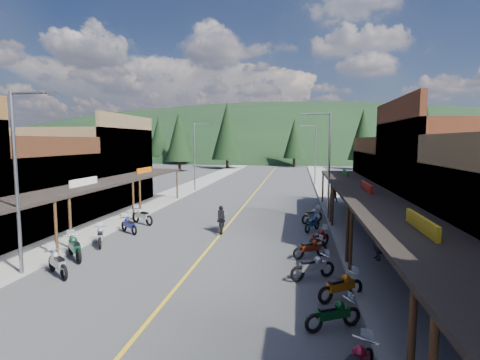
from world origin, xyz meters
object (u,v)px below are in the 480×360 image
at_px(shop_west_3, 92,167).
at_px(shop_east_2, 463,185).
at_px(shop_west_2, 14,192).
at_px(bike_west_9, 142,215).
at_px(pedestrian_east_b, 334,194).
at_px(streetlight_0, 19,175).
at_px(bike_east_5, 341,285).
at_px(bike_east_7, 310,247).
at_px(pine_4, 363,134).
at_px(streetlight_3, 314,152).
at_px(pine_0, 105,138).
at_px(bike_east_8, 319,237).
at_px(pine_9, 417,138).
at_px(pine_8, 138,140).
at_px(shop_east_3, 410,183).
at_px(bike_east_9, 312,223).
at_px(pine_5, 426,132).
at_px(pine_7, 159,136).
at_px(bike_east_4, 333,313).
at_px(pedestrian_east_a, 378,240).
at_px(pine_3, 294,138).
at_px(bike_east_6, 313,266).
at_px(streetlight_2, 327,161).
at_px(rider_on_bike, 222,221).
at_px(bike_west_8, 129,224).
at_px(streetlight_1, 196,153).
at_px(pine_11, 403,132).
at_px(pine_2, 227,131).
at_px(bike_west_7, 100,235).
at_px(pine_1, 181,135).
at_px(bike_west_6, 75,246).
at_px(bike_east_10, 312,215).

height_order(shop_west_3, shop_east_2, same).
relative_size(shop_west_2, bike_west_9, 4.79).
bearing_deg(pedestrian_east_b, shop_east_2, 87.81).
xyz_separation_m(streetlight_0, bike_east_5, (13.41, -0.40, -3.88)).
bearing_deg(bike_east_7, pine_4, 136.57).
bearing_deg(streetlight_3, pine_0, 145.72).
bearing_deg(bike_east_8, pine_0, 158.44).
bearing_deg(pine_9, pine_8, -173.80).
xyz_separation_m(shop_east_3, bike_east_9, (-7.93, -6.94, -1.99)).
height_order(pine_5, pine_7, pine_5).
height_order(bike_east_4, bike_east_8, bike_east_8).
distance_m(bike_east_9, pedestrian_east_a, 6.70).
bearing_deg(pine_4, shop_east_2, -94.14).
xyz_separation_m(streetlight_0, bike_east_8, (12.99, 6.48, -3.87)).
xyz_separation_m(bike_west_9, pedestrian_east_a, (14.83, -6.26, 0.46)).
height_order(pine_3, bike_east_6, pine_3).
bearing_deg(streetlight_2, bike_east_4, -93.35).
xyz_separation_m(shop_west_3, streetlight_0, (6.83, -17.30, 0.94)).
distance_m(shop_east_3, rider_on_bike, 16.04).
bearing_deg(pine_3, shop_east_3, -79.89).
relative_size(bike_west_8, bike_east_7, 1.03).
relative_size(streetlight_2, rider_on_bike, 3.30).
height_order(streetlight_1, streetlight_3, same).
distance_m(pine_9, bike_east_7, 50.28).
relative_size(bike_east_4, bike_east_7, 0.99).
bearing_deg(pedestrian_east_a, pine_11, 152.46).
bearing_deg(bike_east_7, bike_east_5, -21.04).
distance_m(shop_east_3, streetlight_2, 7.80).
xyz_separation_m(pine_4, bike_east_6, (-12.49, -64.39, -6.64)).
bearing_deg(streetlight_2, bike_east_7, -98.78).
bearing_deg(shop_east_2, bike_east_8, -171.06).
xyz_separation_m(shop_east_3, streetlight_1, (-20.71, 10.70, 1.93)).
height_order(shop_west_2, bike_west_8, shop_west_2).
relative_size(streetlight_0, bike_east_4, 4.15).
relative_size(pine_2, bike_west_7, 6.68).
relative_size(streetlight_2, pine_1, 0.64).
relative_size(pine_4, rider_on_bike, 5.16).
height_order(bike_west_6, bike_east_4, bike_west_6).
distance_m(streetlight_0, bike_east_6, 13.14).
bearing_deg(pine_8, pine_2, 56.31).
bearing_deg(pine_4, bike_west_8, -112.40).
relative_size(bike_east_7, rider_on_bike, 0.80).
relative_size(streetlight_0, bike_east_10, 3.75).
bearing_deg(bike_west_7, pedestrian_east_b, 21.71).
height_order(streetlight_3, bike_east_5, streetlight_3).
height_order(shop_east_2, pine_4, pine_4).
height_order(bike_west_7, bike_east_6, bike_east_6).
bearing_deg(bike_east_6, pedestrian_east_a, 99.54).
xyz_separation_m(streetlight_2, pine_4, (11.05, 52.00, 2.78)).
relative_size(pine_7, bike_east_10, 5.86).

